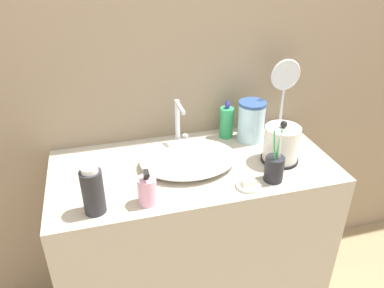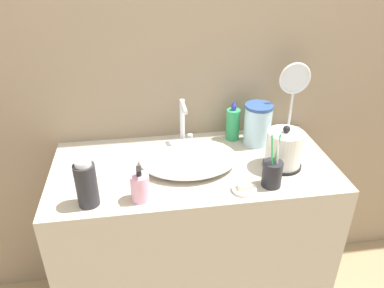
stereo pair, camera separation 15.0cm
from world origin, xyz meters
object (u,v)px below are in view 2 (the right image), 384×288
Objects in this scene: toothbrush_cup at (272,173)px; lotion_bottle at (140,187)px; faucet at (184,121)px; shampoo_bottle at (86,184)px; electric_kettle at (284,151)px; vanity_mirror at (293,95)px; water_pitcher at (258,124)px; mouthwash_bottle at (233,124)px.

toothbrush_cup is 0.49m from lotion_bottle.
faucet is 1.18× the size of shampoo_bottle.
faucet reaches higher than electric_kettle.
toothbrush_cup reaches higher than lotion_bottle.
shampoo_bottle is (-0.67, -0.01, 0.03)m from toothbrush_cup.
lotion_bottle is at bearing -178.51° from toothbrush_cup.
toothbrush_cup is (-0.09, -0.12, -0.02)m from electric_kettle.
vanity_mirror reaches higher than water_pitcher.
electric_kettle is 0.99× the size of water_pitcher.
shampoo_bottle is at bearing -135.90° from faucet.
water_pitcher is (0.33, -0.03, -0.02)m from faucet.
lotion_bottle is 0.59m from mouthwash_bottle.
water_pitcher is at bearing 102.63° from electric_kettle.
water_pitcher is (-0.05, 0.21, 0.02)m from electric_kettle.
faucet is at bearing 44.10° from shampoo_bottle.
electric_kettle is 0.78m from shampoo_bottle.
toothbrush_cup is at bearing -125.86° from electric_kettle.
vanity_mirror is at bearing 27.51° from lotion_bottle.
electric_kettle is at bearing -60.83° from mouthwash_bottle.
vanity_mirror reaches higher than lotion_bottle.
electric_kettle is 1.32× the size of lotion_bottle.
shampoo_bottle reaches higher than lotion_bottle.
toothbrush_cup reaches higher than mouthwash_bottle.
lotion_bottle is (-0.49, -0.01, 0.00)m from toothbrush_cup.
vanity_mirror is at bearing 64.11° from electric_kettle.
faucet is at bearing 127.80° from toothbrush_cup.
water_pitcher reaches higher than electric_kettle.
electric_kettle is 0.97× the size of mouthwash_bottle.
electric_kettle is 0.85× the size of toothbrush_cup.
shampoo_bottle is (-0.39, -0.38, -0.03)m from faucet.
lotion_bottle is at bearing -166.72° from electric_kettle.
mouthwash_bottle is 0.11m from water_pitcher.
faucet is 0.98× the size of toothbrush_cup.
electric_kettle reaches higher than lotion_bottle.
toothbrush_cup is 1.56× the size of lotion_bottle.
faucet is 1.15× the size of electric_kettle.
water_pitcher is at bearing -174.52° from vanity_mirror.
water_pitcher is (0.10, -0.05, 0.02)m from mouthwash_bottle.
vanity_mirror is at bearing 5.48° from water_pitcher.
shampoo_bottle is at bearing 179.44° from lotion_bottle.
electric_kettle is 1.02× the size of shampoo_bottle.
toothbrush_cup reaches higher than electric_kettle.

